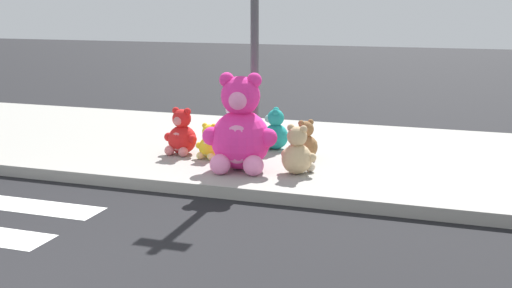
{
  "coord_description": "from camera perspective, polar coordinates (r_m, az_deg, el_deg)",
  "views": [
    {
      "loc": [
        3.73,
        -3.6,
        2.25
      ],
      "look_at": [
        1.29,
        3.6,
        0.55
      ],
      "focal_mm": 44.42,
      "sensor_mm": 36.0,
      "label": 1
    }
  ],
  "objects": [
    {
      "name": "plush_lavender",
      "position": [
        9.55,
        -1.79,
        1.69
      ],
      "size": [
        0.52,
        0.52,
        0.73
      ],
      "color": "#B28CD8",
      "rests_on": "sidewalk"
    },
    {
      "name": "sign_pole",
      "position": [
        8.46,
        -0.13,
        9.88
      ],
      "size": [
        0.56,
        0.11,
        3.2
      ],
      "color": "#4C4C51",
      "rests_on": "sidewalk"
    },
    {
      "name": "sidewalk",
      "position": [
        9.81,
        -4.15,
        -0.24
      ],
      "size": [
        28.0,
        4.4,
        0.15
      ],
      "primitive_type": "cube",
      "color": "#9E9B93",
      "rests_on": "ground_plane"
    },
    {
      "name": "plush_red",
      "position": [
        9.01,
        -6.73,
        0.76
      ],
      "size": [
        0.51,
        0.45,
        0.66
      ],
      "color": "red",
      "rests_on": "sidewalk"
    },
    {
      "name": "plush_brown",
      "position": [
        8.7,
        4.43,
        0.09
      ],
      "size": [
        0.39,
        0.39,
        0.55
      ],
      "color": "olive",
      "rests_on": "sidewalk"
    },
    {
      "name": "plush_pink_large",
      "position": [
        8.06,
        -1.43,
        1.14
      ],
      "size": [
        0.95,
        0.87,
        1.25
      ],
      "color": "#F22D93",
      "rests_on": "sidewalk"
    },
    {
      "name": "plush_yellow",
      "position": [
        8.73,
        -4.26,
        -0.03
      ],
      "size": [
        0.38,
        0.33,
        0.49
      ],
      "color": "yellow",
      "rests_on": "sidewalk"
    },
    {
      "name": "plush_teal",
      "position": [
        9.25,
        1.66,
        1.03
      ],
      "size": [
        0.43,
        0.46,
        0.61
      ],
      "color": "teal",
      "rests_on": "sidewalk"
    },
    {
      "name": "plush_tan",
      "position": [
        7.94,
        3.76,
        -0.9
      ],
      "size": [
        0.48,
        0.44,
        0.63
      ],
      "color": "tan",
      "rests_on": "sidewalk"
    }
  ]
}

